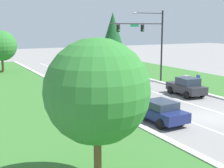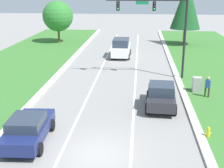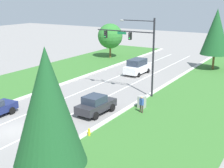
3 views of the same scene
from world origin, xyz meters
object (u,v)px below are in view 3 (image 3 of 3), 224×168
object	(u,v)px
charcoal_sedan	(96,105)
conifer_far_right_tree	(48,107)
traffic_signal_mast	(137,45)
pedestrian	(142,104)
utility_cabinet	(142,102)
fire_hydrant	(89,132)
oak_far_left_tree	(110,36)
white_suv	(137,67)
conifer_near_right_tree	(216,32)

from	to	relation	value
charcoal_sedan	conifer_far_right_tree	xyz separation A→B (m)	(5.72, -12.32, 4.62)
traffic_signal_mast	pedestrian	distance (m)	7.60
utility_cabinet	fire_hydrant	world-z (taller)	utility_cabinet
fire_hydrant	conifer_far_right_tree	world-z (taller)	conifer_far_right_tree
charcoal_sedan	utility_cabinet	size ratio (longest dim) A/B	3.38
traffic_signal_mast	conifer_far_right_tree	distance (m)	20.40
traffic_signal_mast	conifer_far_right_tree	bearing A→B (deg)	-75.07
fire_hydrant	oak_far_left_tree	bearing A→B (deg)	118.86
charcoal_sedan	fire_hydrant	size ratio (longest dim) A/B	6.17
traffic_signal_mast	oak_far_left_tree	bearing A→B (deg)	129.41
conifer_far_right_tree	traffic_signal_mast	bearing A→B (deg)	104.93
traffic_signal_mast	charcoal_sedan	bearing A→B (deg)	-93.62
utility_cabinet	oak_far_left_tree	bearing A→B (deg)	128.44
white_suv	conifer_near_right_tree	bearing A→B (deg)	45.42
conifer_near_right_tree	oak_far_left_tree	xyz separation A→B (m)	(-18.20, -0.01, -1.76)
fire_hydrant	utility_cabinet	bearing A→B (deg)	85.08
white_suv	charcoal_sedan	xyz separation A→B (m)	(3.78, -15.99, -0.20)
white_suv	conifer_near_right_tree	size ratio (longest dim) A/B	0.54
conifer_far_right_tree	conifer_near_right_tree	bearing A→B (deg)	91.57
conifer_near_right_tree	charcoal_sedan	bearing A→B (deg)	-100.95
fire_hydrant	conifer_far_right_tree	bearing A→B (deg)	-67.07
charcoal_sedan	pedestrian	world-z (taller)	charcoal_sedan
charcoal_sedan	fire_hydrant	xyz separation A→B (m)	(2.38, -4.42, -0.56)
fire_hydrant	white_suv	bearing A→B (deg)	106.81
traffic_signal_mast	pedestrian	size ratio (longest dim) A/B	5.05
charcoal_sedan	oak_far_left_tree	distance (m)	28.01
utility_cabinet	pedestrian	size ratio (longest dim) A/B	0.76
white_suv	utility_cabinet	bearing A→B (deg)	-60.44
white_suv	pedestrian	distance (m)	15.56
utility_cabinet	conifer_far_right_tree	bearing A→B (deg)	-80.47
white_suv	pedestrian	world-z (taller)	white_suv
traffic_signal_mast	utility_cabinet	distance (m)	6.82
traffic_signal_mast	conifer_near_right_tree	bearing A→B (deg)	75.96
white_suv	oak_far_left_tree	xyz separation A→B (m)	(-9.70, 8.38, 2.83)
charcoal_sedan	conifer_far_right_tree	distance (m)	14.35
white_suv	fire_hydrant	distance (m)	21.33
charcoal_sedan	conifer_near_right_tree	size ratio (longest dim) A/B	0.48
oak_far_left_tree	conifer_near_right_tree	bearing A→B (deg)	0.03
conifer_near_right_tree	utility_cabinet	bearing A→B (deg)	-94.53
traffic_signal_mast	white_suv	size ratio (longest dim) A/B	1.76
charcoal_sedan	utility_cabinet	distance (m)	4.67
pedestrian	charcoal_sedan	bearing A→B (deg)	51.17
traffic_signal_mast	white_suv	bearing A→B (deg)	116.30
traffic_signal_mast	pedestrian	bearing A→B (deg)	-58.13
fire_hydrant	conifer_near_right_tree	world-z (taller)	conifer_near_right_tree
utility_cabinet	pedestrian	distance (m)	1.37
traffic_signal_mast	conifer_far_right_tree	world-z (taller)	traffic_signal_mast
conifer_far_right_tree	oak_far_left_tree	distance (m)	41.45
white_suv	conifer_far_right_tree	distance (m)	30.19
utility_cabinet	fire_hydrant	size ratio (longest dim) A/B	1.82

